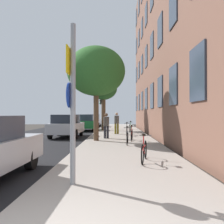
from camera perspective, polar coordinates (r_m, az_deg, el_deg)
The scene contains 18 objects.
ground_plane at distance 17.78m, azimuth -9.61°, elevation -5.88°, with size 41.80×41.80×0.00m, color #332D28.
road_asphalt at distance 18.28m, azimuth -16.13°, elevation -5.71°, with size 7.00×38.00×0.01m, color black.
sidewalk at distance 17.49m, azimuth 1.80°, elevation -5.78°, with size 4.20×38.00×0.12m, color #9E9389.
building_facade at distance 18.17m, azimuth 10.49°, elevation 18.80°, with size 0.56×27.00×15.31m.
sign_post at distance 5.32m, azimuth -9.69°, elevation 3.79°, with size 0.15×0.60×3.56m.
traffic_light at distance 25.96m, azimuth -2.50°, elevation 1.33°, with size 0.43×0.24×3.46m.
tree_near at distance 14.09m, azimuth -3.86°, elevation 9.73°, with size 3.42×3.42×5.53m.
tree_far at distance 22.91m, azimuth -2.07°, elevation 5.59°, with size 2.65×2.65×5.18m.
bicycle_0 at distance 7.85m, azimuth 7.76°, elevation -9.24°, with size 0.52×1.67×0.92m.
bicycle_1 at distance 12.25m, azimuth 3.75°, elevation -6.08°, with size 0.42×1.66×0.92m.
bicycle_2 at distance 13.94m, azimuth 4.79°, elevation -5.43°, with size 0.42×1.58×0.91m.
bicycle_3 at distance 16.92m, azimuth 3.62°, elevation -4.47°, with size 0.42×1.66×0.97m.
bicycle_4 at distance 19.27m, azimuth 4.47°, elevation -3.96°, with size 0.42×1.68×0.99m.
pedestrian_0 at distance 15.06m, azimuth -1.39°, elevation -2.91°, with size 0.49×0.49×1.61m.
pedestrian_1 at distance 18.34m, azimuth 1.12°, elevation -2.36°, with size 0.38×0.38×1.67m.
car_1 at distance 17.22m, azimuth -10.93°, elevation -3.25°, with size 2.03×4.01×1.62m.
car_2 at distance 23.52m, azimuth -6.30°, elevation -2.51°, with size 1.93×3.96×1.62m.
car_3 at distance 29.77m, azimuth -4.59°, elevation -2.09°, with size 1.79×4.23×1.62m.
Camera 1 is at (0.81, -2.41, 1.67)m, focal length 37.79 mm.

